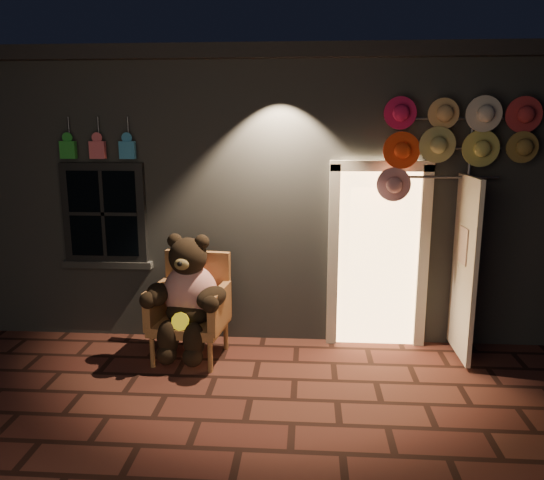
{
  "coord_description": "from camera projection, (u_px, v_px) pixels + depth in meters",
  "views": [
    {
      "loc": [
        0.53,
        -4.65,
        2.56
      ],
      "look_at": [
        0.14,
        1.0,
        1.35
      ],
      "focal_mm": 35.0,
      "sensor_mm": 36.0,
      "label": 1
    }
  ],
  "objects": [
    {
      "name": "wicker_armchair",
      "position": [
        192.0,
        306.0,
        5.98
      ],
      "size": [
        0.88,
        0.81,
        1.16
      ],
      "rotation": [
        0.0,
        0.0,
        -0.12
      ],
      "color": "#A67240",
      "rests_on": "ground"
    },
    {
      "name": "ground",
      "position": [
        250.0,
        398.0,
        5.1
      ],
      "size": [
        60.0,
        60.0,
        0.0
      ],
      "primitive_type": "plane",
      "color": "#542A20",
      "rests_on": "ground"
    },
    {
      "name": "hat_rack",
      "position": [
        452.0,
        141.0,
        5.7
      ],
      "size": [
        1.63,
        0.22,
        2.89
      ],
      "color": "#59595E",
      "rests_on": "ground"
    },
    {
      "name": "teddy_bear",
      "position": [
        188.0,
        296.0,
        5.8
      ],
      "size": [
        0.98,
        0.8,
        1.35
      ],
      "rotation": [
        0.0,
        0.0,
        -0.12
      ],
      "color": "#AC1B12",
      "rests_on": "ground"
    },
    {
      "name": "shop_building",
      "position": [
        276.0,
        179.0,
        8.63
      ],
      "size": [
        7.3,
        5.95,
        3.51
      ],
      "color": "slate",
      "rests_on": "ground"
    }
  ]
}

